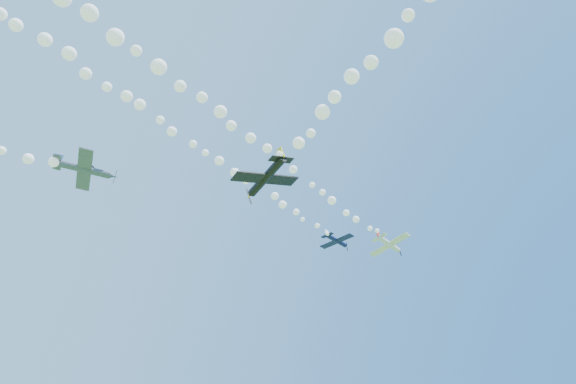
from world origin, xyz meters
TOP-DOWN VIEW (x-y plane):
  - plane_white at (23.61, -2.12)m, footprint 7.03×7.44m
  - smoke_trail_white at (-18.79, -12.08)m, footprint 80.78×20.94m
  - plane_navy at (19.96, 6.72)m, footprint 6.53×6.92m
  - smoke_trail_navy at (-18.94, -2.01)m, footprint 74.06×18.47m
  - plane_grey at (-23.85, 2.87)m, footprint 7.81×8.27m
  - plane_black at (-7.70, -13.85)m, footprint 7.64×7.84m

SIDE VIEW (x-z plane):
  - plane_black at x=-7.70m, z-range 36.09..39.25m
  - plane_grey at x=-23.85m, z-range 42.31..44.62m
  - smoke_trail_white at x=-18.79m, z-range 46.46..49.43m
  - plane_white at x=23.61m, z-range 47.32..49.20m
  - smoke_trail_navy at x=-18.94m, z-range 51.21..53.81m
  - plane_navy at x=19.96m, z-range 51.79..53.68m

